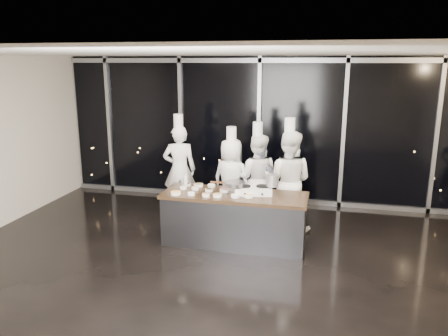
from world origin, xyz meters
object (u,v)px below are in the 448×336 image
Objects in this scene: chef_center at (257,178)px; guest at (261,184)px; stock_pot at (272,180)px; chef_left at (231,179)px; frying_pan at (234,184)px; stove at (253,190)px; demo_counter at (234,219)px; chef_right at (288,181)px; chef_far_left at (180,169)px.

chef_center reaches higher than guest.
chef_center reaches higher than stock_pot.
frying_pan is at bearing 121.30° from chef_left.
stock_pot reaches higher than stove.
stove is 0.34m from frying_pan.
chef_right is (0.81, 0.88, 0.49)m from demo_counter.
chef_far_left is at bearing -4.80° from chef_right.
frying_pan is 1.18m from chef_left.
guest is at bearing 77.33° from demo_counter.
chef_center is at bearing 160.11° from chef_far_left.
chef_left is at bearing 155.47° from chef_far_left.
chef_center reaches higher than chef_left.
chef_center is (-0.12, 1.12, -0.09)m from stove.
stove is 0.44× the size of guest.
chef_center is (0.50, 0.06, 0.05)m from chef_left.
stock_pot is at bearing -2.02° from frying_pan.
frying_pan is 1.93m from chef_far_left.
chef_far_left reaches higher than guest.
stock_pot is (0.32, 0.04, 0.18)m from stove.
demo_counter is 0.60m from stove.
chef_left reaches higher than stock_pot.
stove is 2.13m from chef_far_left.
guest is (0.26, 1.17, 0.32)m from demo_counter.
chef_right reaches higher than stock_pot.
chef_right is (0.19, 0.75, -0.20)m from stock_pot.
guest is (0.28, 1.14, -0.29)m from frying_pan.
chef_far_left is at bearing 133.69° from stove.
chef_far_left is 1.33× the size of guest.
stock_pot is 0.11× the size of chef_left.
chef_right is (0.63, -0.33, 0.07)m from chef_center.
demo_counter is at bearing 121.49° from chef_far_left.
stock_pot is 0.13× the size of guest.
chef_right reaches higher than chef_center.
demo_counter is 1.59× the size of guest.
chef_right is at bearing 46.09° from stove.
demo_counter is 1.25m from chef_left.
chef_far_left is at bearing 19.94° from guest.
stock_pot is 1.42m from chef_left.
stove is at bearing 128.85° from chef_far_left.
chef_left reaches higher than guest.
chef_far_left is at bearing 150.22° from stock_pot.
chef_left is 0.95× the size of chef_center.
chef_left is at bearing 6.83° from chef_center.
demo_counter is 3.64× the size of stove.
stock_pot reaches higher than demo_counter.
stock_pot is 0.10× the size of chef_far_left.
chef_center is at bearing -21.30° from chef_right.
stove is 3.31× the size of stock_pot.
chef_far_left is (-1.75, 1.22, -0.03)m from stove.
stove is 0.32× the size of chef_right.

